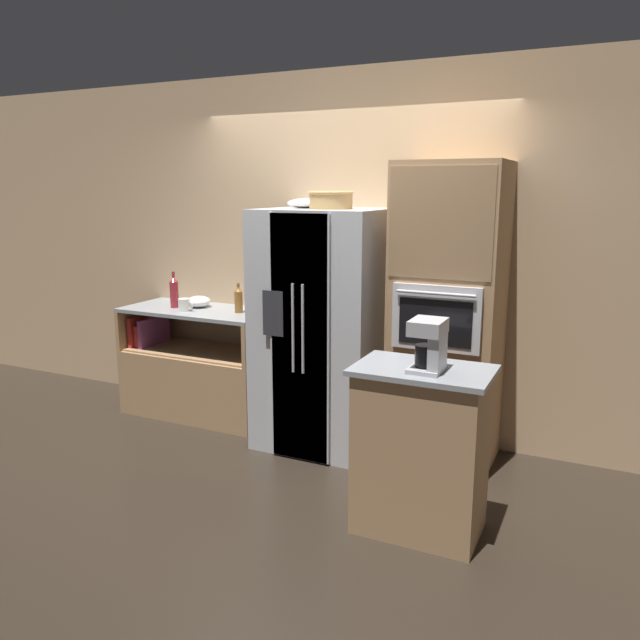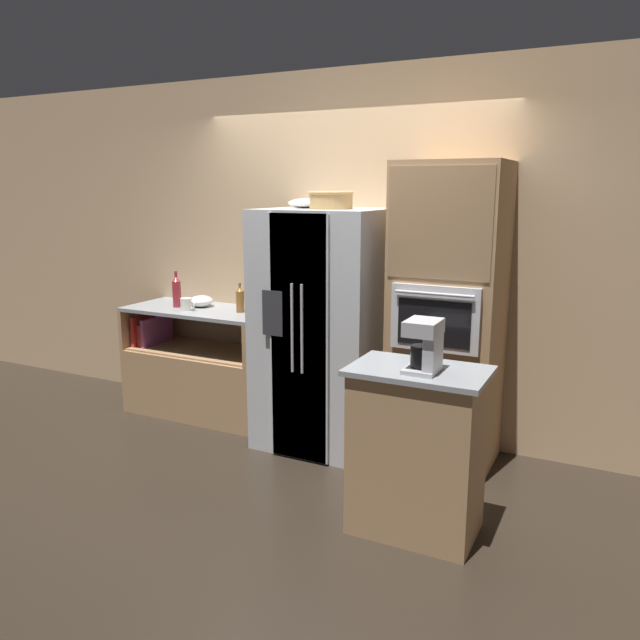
# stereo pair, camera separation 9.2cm
# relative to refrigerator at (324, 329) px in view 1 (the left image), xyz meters

# --- Properties ---
(ground_plane) EXTENTS (20.00, 20.00, 0.00)m
(ground_plane) POSITION_rel_refrigerator_xyz_m (0.02, -0.01, -0.89)
(ground_plane) COLOR black
(wall_back) EXTENTS (12.00, 0.06, 2.80)m
(wall_back) POSITION_rel_refrigerator_xyz_m (0.02, 0.44, 0.51)
(wall_back) COLOR tan
(wall_back) RESTS_ON ground_plane
(counter_left) EXTENTS (1.29, 0.61, 0.92)m
(counter_left) POSITION_rel_refrigerator_xyz_m (-1.22, 0.10, -0.55)
(counter_left) COLOR #A87F56
(counter_left) RESTS_ON ground_plane
(refrigerator) EXTENTS (0.89, 0.83, 1.77)m
(refrigerator) POSITION_rel_refrigerator_xyz_m (0.00, 0.00, 0.00)
(refrigerator) COLOR silver
(refrigerator) RESTS_ON ground_plane
(wall_oven) EXTENTS (0.71, 0.67, 2.09)m
(wall_oven) POSITION_rel_refrigerator_xyz_m (0.90, 0.10, 0.16)
(wall_oven) COLOR #A87F56
(wall_oven) RESTS_ON ground_plane
(island_counter) EXTENTS (0.75, 0.48, 0.96)m
(island_counter) POSITION_rel_refrigerator_xyz_m (1.03, -0.91, -0.40)
(island_counter) COLOR #A87F56
(island_counter) RESTS_ON ground_plane
(wicker_basket) EXTENTS (0.32, 0.32, 0.12)m
(wicker_basket) POSITION_rel_refrigerator_xyz_m (0.07, -0.03, 0.95)
(wicker_basket) COLOR tan
(wicker_basket) RESTS_ON refrigerator
(fruit_bowl) EXTENTS (0.29, 0.29, 0.07)m
(fruit_bowl) POSITION_rel_refrigerator_xyz_m (-0.18, 0.08, 0.92)
(fruit_bowl) COLOR white
(fruit_bowl) RESTS_ON refrigerator
(bottle_tall) EXTENTS (0.07, 0.07, 0.24)m
(bottle_tall) POSITION_rel_refrigerator_xyz_m (-0.82, 0.11, 0.14)
(bottle_tall) COLOR brown
(bottle_tall) RESTS_ON counter_left
(bottle_short) EXTENTS (0.07, 0.07, 0.31)m
(bottle_short) POSITION_rel_refrigerator_xyz_m (-1.42, 0.06, 0.17)
(bottle_short) COLOR maroon
(bottle_short) RESTS_ON counter_left
(mug) EXTENTS (0.14, 0.10, 0.10)m
(mug) POSITION_rel_refrigerator_xyz_m (-1.25, -0.03, 0.09)
(mug) COLOR silver
(mug) RESTS_ON counter_left
(mixing_bowl) EXTENTS (0.20, 0.20, 0.10)m
(mixing_bowl) POSITION_rel_refrigerator_xyz_m (-1.25, 0.17, 0.08)
(mixing_bowl) COLOR white
(mixing_bowl) RESTS_ON counter_left
(coffee_maker) EXTENTS (0.17, 0.22, 0.28)m
(coffee_maker) POSITION_rel_refrigerator_xyz_m (1.08, -0.97, 0.23)
(coffee_maker) COLOR #B2B2B7
(coffee_maker) RESTS_ON island_counter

